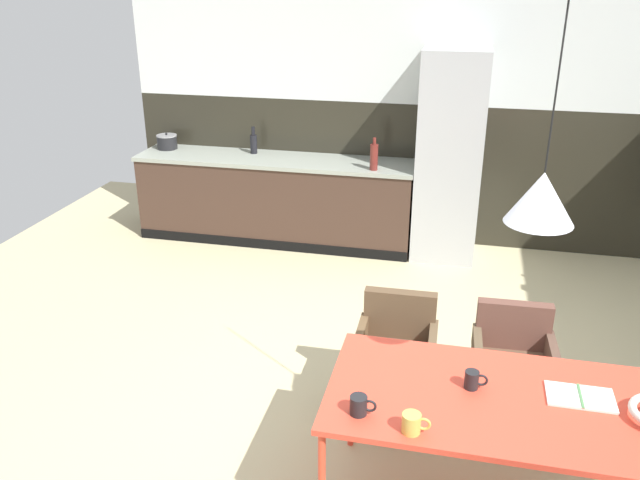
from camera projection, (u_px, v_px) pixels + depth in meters
name	position (u px, v px, depth m)	size (l,w,h in m)	color
ground_plane	(391.00, 439.00, 3.95)	(8.70, 8.70, 0.00)	#C2B489
back_wall_splashback_dark	(434.00, 174.00, 6.63)	(6.29, 0.12, 1.42)	#28251C
back_wall_panel_upper	(444.00, 28.00, 6.09)	(6.29, 0.12, 1.42)	silver
kitchen_counter	(276.00, 199.00, 6.74)	(2.85, 0.63, 0.88)	#3F2B22
refrigerator_column	(450.00, 157.00, 6.17)	(0.61, 0.60, 2.00)	#ADAFB2
dining_table	(513.00, 407.00, 3.12)	(1.79, 0.86, 0.74)	#E0422E
armchair_far_side	(513.00, 350.00, 3.98)	(0.50, 0.49, 0.75)	brown
armchair_head_of_table	(397.00, 338.00, 4.06)	(0.50, 0.48, 0.78)	brown
open_book	(580.00, 397.00, 3.11)	(0.32, 0.20, 0.02)	white
mug_tall_blue	(359.00, 405.00, 2.99)	(0.13, 0.08, 0.09)	black
mug_glass_clear	(412.00, 423.00, 2.87)	(0.13, 0.09, 0.09)	gold
mug_wide_latte	(472.00, 380.00, 3.17)	(0.11, 0.07, 0.09)	black
cooking_pot	(167.00, 142.00, 6.88)	(0.21, 0.21, 0.17)	black
bottle_wine_green	(374.00, 157.00, 6.13)	(0.08, 0.08, 0.31)	maroon
bottle_oil_tall	(254.00, 143.00, 6.70)	(0.07, 0.07, 0.28)	black
pendant_lamp_over_table_near	(541.00, 198.00, 2.74)	(0.29, 0.29, 1.16)	black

